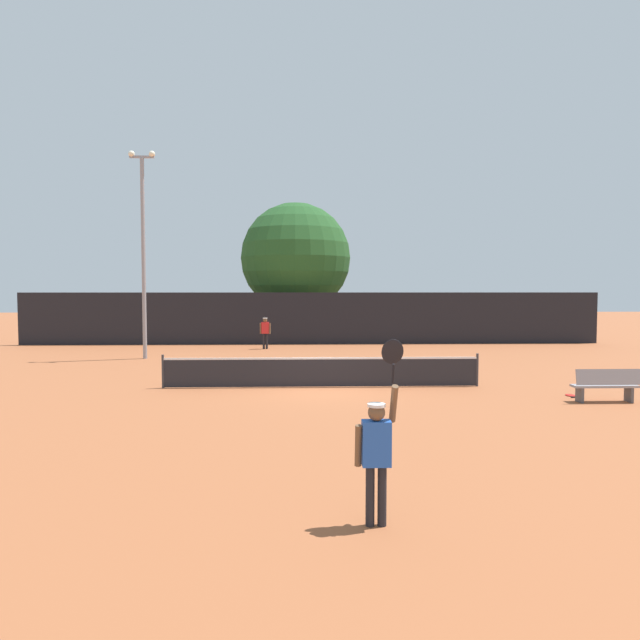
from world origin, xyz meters
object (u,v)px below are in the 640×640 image
(tennis_ball, at_px, (349,370))
(parked_car_near, at_px, (186,324))
(courtside_bench, at_px, (606,385))
(parked_car_mid, at_px, (400,325))
(parked_car_far, at_px, (463,324))
(light_pole, at_px, (143,243))
(large_tree, at_px, (296,258))
(player_receiving, at_px, (265,330))
(spare_racket, at_px, (571,395))
(player_serving, at_px, (377,445))

(tennis_ball, bearing_deg, parked_car_near, 119.31)
(courtside_bench, height_order, parked_car_mid, parked_car_mid)
(courtside_bench, height_order, parked_car_near, parked_car_near)
(courtside_bench, distance_m, parked_car_near, 28.57)
(courtside_bench, relative_size, parked_car_far, 0.42)
(light_pole, xyz_separation_m, large_tree, (6.76, 10.52, -0.10))
(parked_car_far, bearing_deg, light_pole, -148.54)
(tennis_ball, relative_size, courtside_bench, 0.04)
(player_receiving, relative_size, tennis_ball, 24.18)
(courtside_bench, bearing_deg, spare_racket, 117.92)
(courtside_bench, relative_size, large_tree, 0.21)
(tennis_ball, relative_size, parked_car_far, 0.02)
(player_serving, distance_m, parked_car_far, 32.63)
(spare_racket, bearing_deg, large_tree, 112.40)
(parked_car_near, height_order, parked_car_far, same)
(spare_racket, relative_size, parked_car_far, 0.12)
(large_tree, bearing_deg, light_pole, -122.72)
(large_tree, height_order, parked_car_mid, large_tree)
(large_tree, bearing_deg, parked_car_far, 9.63)
(courtside_bench, bearing_deg, parked_car_near, 124.78)
(tennis_ball, distance_m, light_pole, 11.20)
(player_receiving, xyz_separation_m, parked_car_far, (12.97, 8.43, -0.23))
(spare_racket, bearing_deg, player_serving, -127.79)
(large_tree, height_order, parked_car_far, large_tree)
(light_pole, bearing_deg, courtside_bench, -34.15)
(parked_car_mid, bearing_deg, spare_racket, -80.42)
(player_receiving, xyz_separation_m, light_pole, (-5.20, -4.03, 4.23))
(large_tree, xyz_separation_m, parked_car_mid, (6.97, 1.43, -4.36))
(spare_racket, height_order, courtside_bench, courtside_bench)
(parked_car_near, relative_size, parked_car_mid, 0.98)
(courtside_bench, xyz_separation_m, parked_car_near, (-16.29, 23.46, 0.30))
(parked_car_near, bearing_deg, large_tree, -15.21)
(light_pole, bearing_deg, parked_car_mid, 41.03)
(tennis_ball, bearing_deg, light_pole, 154.25)
(spare_racket, bearing_deg, light_pole, 147.48)
(player_serving, distance_m, large_tree, 29.40)
(large_tree, xyz_separation_m, parked_car_far, (11.41, 1.94, -4.36))
(player_serving, xyz_separation_m, light_pole, (-8.09, 18.57, 4.15))
(tennis_ball, height_order, light_pole, light_pole)
(tennis_ball, height_order, parked_car_mid, parked_car_mid)
(spare_racket, relative_size, parked_car_mid, 0.12)
(light_pole, bearing_deg, spare_racket, -32.52)
(player_receiving, bearing_deg, player_serving, 97.28)
(light_pole, relative_size, parked_car_far, 2.17)
(player_serving, relative_size, spare_racket, 4.80)
(tennis_ball, xyz_separation_m, spare_racket, (6.12, -5.29, -0.01))
(light_pole, xyz_separation_m, parked_car_mid, (13.73, 11.95, -4.46))
(player_serving, bearing_deg, parked_car_far, 72.00)
(spare_racket, bearing_deg, player_receiving, 125.87)
(tennis_ball, relative_size, spare_racket, 0.13)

